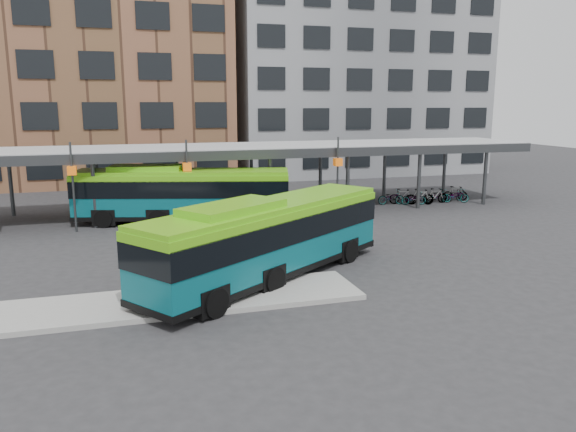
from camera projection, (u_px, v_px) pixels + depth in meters
The scene contains 9 objects.
ground at pixel (289, 268), 23.56m from camera, with size 120.00×120.00×0.00m, color #28282B.
boarding_island at pixel (160, 303), 19.18m from camera, with size 14.00×3.00×0.18m, color gray.
canopy at pixel (228, 150), 34.85m from camera, with size 40.00×6.53×4.80m.
building_brick at pixel (72, 53), 48.61m from camera, with size 26.00×14.00×22.00m, color brown.
building_grey at pixel (350, 70), 56.12m from camera, with size 24.00×14.00×20.00m, color slate.
bus_front at pixel (268, 237), 21.69m from camera, with size 11.24×9.01×3.30m.
bus_rear at pixel (182, 193), 32.06m from camera, with size 12.34×5.70×3.33m.
pedestrian at pixel (222, 274), 19.49m from camera, with size 0.51×0.66×1.58m.
bike_rack at pixel (429, 196), 38.55m from camera, with size 6.88×1.75×1.08m.
Camera 1 is at (-6.53, -21.70, 6.83)m, focal length 35.00 mm.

